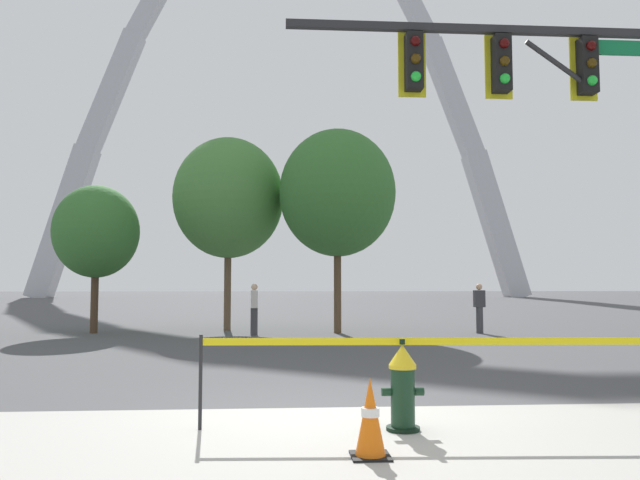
{
  "coord_description": "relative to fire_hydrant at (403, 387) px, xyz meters",
  "views": [
    {
      "loc": [
        -0.64,
        -7.64,
        1.59
      ],
      "look_at": [
        0.21,
        5.0,
        2.5
      ],
      "focal_mm": 34.29,
      "sensor_mm": 36.0,
      "label": 1
    }
  ],
  "objects": [
    {
      "name": "tree_far_left",
      "position": [
        -7.31,
        13.63,
        2.82
      ],
      "size": [
        2.75,
        2.75,
        4.8
      ],
      "color": "#473323",
      "rests_on": "ground"
    },
    {
      "name": "tree_center_left",
      "position": [
        0.56,
        13.13,
        4.1
      ],
      "size": [
        3.81,
        3.81,
        6.67
      ],
      "color": "brown",
      "rests_on": "ground"
    },
    {
      "name": "fire_hydrant",
      "position": [
        0.0,
        0.0,
        0.0
      ],
      "size": [
        0.46,
        0.48,
        0.99
      ],
      "color": "black",
      "rests_on": "ground"
    },
    {
      "name": "tree_left_mid",
      "position": [
        -3.1,
        14.5,
        4.09
      ],
      "size": [
        3.8,
        3.8,
        6.65
      ],
      "color": "brown",
      "rests_on": "ground"
    },
    {
      "name": "pedestrian_standing_center",
      "position": [
        5.1,
        12.69,
        0.35
      ],
      "size": [
        0.35,
        0.22,
        1.59
      ],
      "color": "#38383D",
      "rests_on": "ground"
    },
    {
      "name": "traffic_cone_by_hydrant",
      "position": [
        -0.5,
        -0.99,
        -0.11
      ],
      "size": [
        0.36,
        0.36,
        0.73
      ],
      "color": "black",
      "rests_on": "ground"
    },
    {
      "name": "monument_arch",
      "position": [
        -0.71,
        64.85,
        22.7
      ],
      "size": [
        58.25,
        2.5,
        52.55
      ],
      "color": "#B2B5BC",
      "rests_on": "ground"
    },
    {
      "name": "traffic_signal_gantry",
      "position": [
        3.19,
        2.52,
        3.8
      ],
      "size": [
        6.42,
        0.44,
        6.0
      ],
      "color": "#232326",
      "rests_on": "ground"
    },
    {
      "name": "ground_plane",
      "position": [
        -0.71,
        0.98,
        -0.47
      ],
      "size": [
        240.0,
        240.0,
        0.0
      ],
      "primitive_type": "plane",
      "color": "#474749"
    },
    {
      "name": "caution_tape_barrier",
      "position": [
        0.53,
        0.04,
        0.24
      ],
      "size": [
        5.5,
        0.3,
        1.04
      ],
      "color": "#232326",
      "rests_on": "ground"
    },
    {
      "name": "pedestrian_walking_left",
      "position": [
        -2.11,
        12.47,
        0.35
      ],
      "size": [
        0.23,
        0.36,
        1.59
      ],
      "color": "#38383D",
      "rests_on": "ground"
    }
  ]
}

